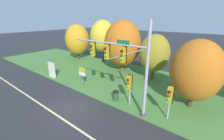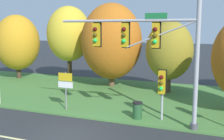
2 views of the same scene
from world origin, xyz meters
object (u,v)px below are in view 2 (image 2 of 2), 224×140
at_px(tree_nearest_road, 17,43).
at_px(pedestrian_signal_further_along, 162,85).
at_px(tree_mid_verge, 169,50).
at_px(traffic_signal_mast, 151,44).
at_px(tree_left_of_mast, 69,34).
at_px(trash_bin, 137,110).
at_px(tree_behind_signpost, 112,41).
at_px(route_sign_post, 66,85).

bearing_deg(tree_nearest_road, pedestrian_signal_further_along, -25.93).
xyz_separation_m(tree_nearest_road, tree_mid_verge, (14.87, -0.81, -0.26)).
bearing_deg(traffic_signal_mast, tree_mid_verge, 92.69).
bearing_deg(tree_nearest_road, tree_left_of_mast, 12.23).
xyz_separation_m(traffic_signal_mast, tree_mid_verge, (-0.35, 7.51, -0.92)).
bearing_deg(tree_nearest_road, tree_mid_verge, -3.10).
bearing_deg(trash_bin, tree_mid_verge, 86.32).
distance_m(traffic_signal_mast, tree_behind_signpost, 9.64).
bearing_deg(tree_mid_verge, traffic_signal_mast, -87.31).
distance_m(route_sign_post, trash_bin, 4.65).
bearing_deg(pedestrian_signal_further_along, tree_behind_signpost, 127.91).
height_order(pedestrian_signal_further_along, tree_behind_signpost, tree_behind_signpost).
height_order(tree_left_of_mast, trash_bin, tree_left_of_mast).
height_order(tree_mid_verge, trash_bin, tree_mid_verge).
xyz_separation_m(route_sign_post, tree_nearest_road, (-9.91, 7.71, 1.94)).
relative_size(traffic_signal_mast, trash_bin, 8.00).
height_order(tree_nearest_road, tree_mid_verge, tree_nearest_road).
bearing_deg(pedestrian_signal_further_along, trash_bin, -175.49).
height_order(traffic_signal_mast, tree_behind_signpost, traffic_signal_mast).
distance_m(traffic_signal_mast, tree_left_of_mast, 13.82).
bearing_deg(route_sign_post, tree_behind_signpost, 89.59).
height_order(tree_behind_signpost, trash_bin, tree_behind_signpost).
distance_m(pedestrian_signal_further_along, trash_bin, 1.98).
height_order(pedestrian_signal_further_along, tree_nearest_road, tree_nearest_road).
bearing_deg(pedestrian_signal_further_along, traffic_signal_mast, -126.02).
xyz_separation_m(tree_behind_signpost, tree_mid_verge, (4.91, -0.55, -0.55)).
xyz_separation_m(pedestrian_signal_further_along, route_sign_post, (-5.81, -0.07, -0.41)).
relative_size(pedestrian_signal_further_along, tree_nearest_road, 0.45).
bearing_deg(tree_mid_verge, trash_bin, -93.68).
distance_m(tree_left_of_mast, tree_behind_signpost, 5.05).
bearing_deg(route_sign_post, tree_mid_verge, 54.27).
height_order(traffic_signal_mast, pedestrian_signal_further_along, traffic_signal_mast).
xyz_separation_m(traffic_signal_mast, pedestrian_signal_further_along, (0.49, 0.67, -2.19)).
relative_size(traffic_signal_mast, pedestrian_signal_further_along, 2.68).
xyz_separation_m(traffic_signal_mast, tree_behind_signpost, (-5.26, 8.06, -0.37)).
distance_m(pedestrian_signal_further_along, tree_behind_signpost, 9.54).
height_order(tree_left_of_mast, tree_mid_verge, tree_left_of_mast).
height_order(route_sign_post, tree_left_of_mast, tree_left_of_mast).
relative_size(pedestrian_signal_further_along, tree_left_of_mast, 0.40).
bearing_deg(tree_behind_signpost, trash_bin, -59.20).
bearing_deg(traffic_signal_mast, tree_behind_signpost, 123.14).
xyz_separation_m(pedestrian_signal_further_along, tree_behind_signpost, (-5.75, 7.39, 1.83)).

